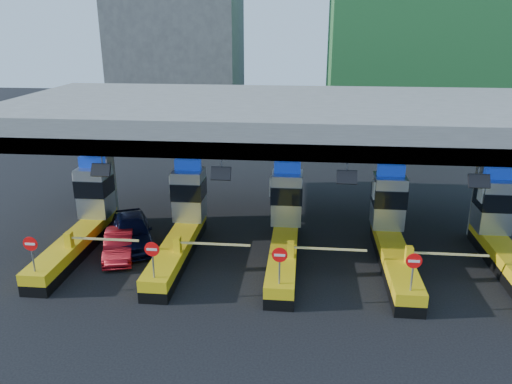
# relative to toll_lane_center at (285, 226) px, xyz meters

# --- Properties ---
(ground) EXTENTS (120.00, 120.00, 0.00)m
(ground) POSITION_rel_toll_lane_center_xyz_m (-0.00, -0.28, -1.40)
(ground) COLOR black
(ground) RESTS_ON ground
(toll_canopy) EXTENTS (28.00, 12.09, 7.00)m
(toll_canopy) POSITION_rel_toll_lane_center_xyz_m (-0.00, 2.59, 4.74)
(toll_canopy) COLOR slate
(toll_canopy) RESTS_ON ground
(toll_lane_far_left) EXTENTS (4.43, 8.00, 4.16)m
(toll_lane_far_left) POSITION_rel_toll_lane_center_xyz_m (-10.00, 0.00, 0.00)
(toll_lane_far_left) COLOR black
(toll_lane_far_left) RESTS_ON ground
(toll_lane_left) EXTENTS (4.43, 8.00, 4.16)m
(toll_lane_left) POSITION_rel_toll_lane_center_xyz_m (-5.00, 0.00, 0.00)
(toll_lane_left) COLOR black
(toll_lane_left) RESTS_ON ground
(toll_lane_center) EXTENTS (4.43, 8.00, 4.16)m
(toll_lane_center) POSITION_rel_toll_lane_center_xyz_m (0.00, 0.00, 0.00)
(toll_lane_center) COLOR black
(toll_lane_center) RESTS_ON ground
(toll_lane_right) EXTENTS (4.43, 8.00, 4.16)m
(toll_lane_right) POSITION_rel_toll_lane_center_xyz_m (5.00, 0.00, 0.00)
(toll_lane_right) COLOR black
(toll_lane_right) RESTS_ON ground
(toll_lane_far_right) EXTENTS (4.43, 8.00, 4.16)m
(toll_lane_far_right) POSITION_rel_toll_lane_center_xyz_m (10.00, 0.00, 0.00)
(toll_lane_far_right) COLOR black
(toll_lane_far_right) RESTS_ON ground
(bg_building_concrete) EXTENTS (14.00, 10.00, 18.00)m
(bg_building_concrete) POSITION_rel_toll_lane_center_xyz_m (-14.00, 35.72, 7.60)
(bg_building_concrete) COLOR #4C4C49
(bg_building_concrete) RESTS_ON ground
(van) EXTENTS (3.60, 5.04, 1.59)m
(van) POSITION_rel_toll_lane_center_xyz_m (-7.64, 0.03, -0.60)
(van) COLOR black
(van) RESTS_ON ground
(red_car) EXTENTS (2.25, 3.89, 1.21)m
(red_car) POSITION_rel_toll_lane_center_xyz_m (-7.84, -1.20, -0.79)
(red_car) COLOR maroon
(red_car) RESTS_ON ground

